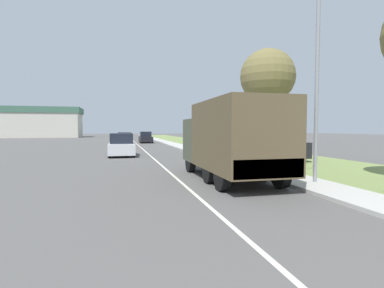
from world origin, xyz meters
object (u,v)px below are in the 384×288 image
Objects in this scene: military_truck at (231,138)px; car_third_ahead at (146,138)px; car_second_ahead at (125,140)px; lamp_post at (313,47)px; pickup_truck at (274,146)px; car_nearest_ahead at (121,146)px.

car_third_ahead is (-0.62, 33.54, -0.98)m from military_truck.
car_second_ahead is 0.49× the size of lamp_post.
pickup_truck is 10.74m from lamp_post.
car_nearest_ahead is 21.58m from car_third_ahead.
pickup_truck is (9.88, -17.59, 0.17)m from car_second_ahead.
lamp_post reaches higher than car_second_ahead.
car_third_ahead is at bearing 104.32° from pickup_truck.
military_truck is 1.33× the size of pickup_truck.
lamp_post is at bearing -36.04° from military_truck.
lamp_post is (2.47, -1.80, 3.34)m from military_truck.
military_truck is 9.62m from pickup_truck.
car_nearest_ahead is 0.90× the size of car_third_ahead.
car_third_ahead is at bearing 94.99° from lamp_post.
pickup_truck reaches higher than car_third_ahead.
pickup_truck is at bearing -60.68° from car_second_ahead.
car_second_ahead is at bearing 87.97° from car_nearest_ahead.
car_nearest_ahead is 12.75m from car_second_ahead.
car_nearest_ahead is at bearing -92.03° from car_second_ahead.
lamp_post is (6.75, -14.07, 4.29)m from car_nearest_ahead.
car_third_ahead is 0.93× the size of pickup_truck.
military_truck is at bearing -129.10° from pickup_truck.
car_nearest_ahead is 0.84× the size of pickup_truck.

